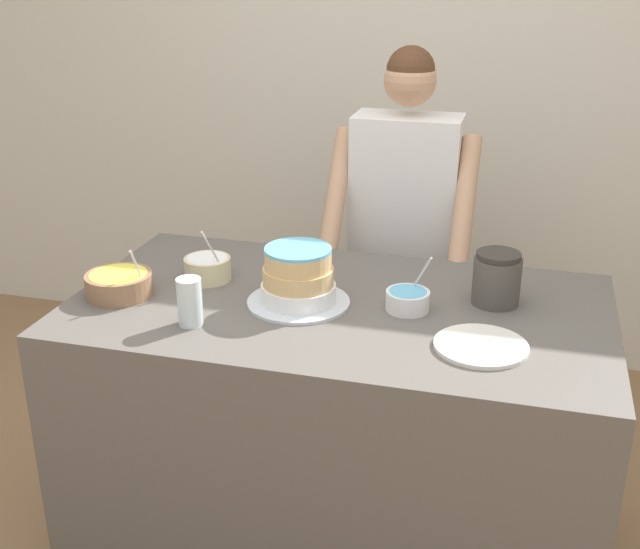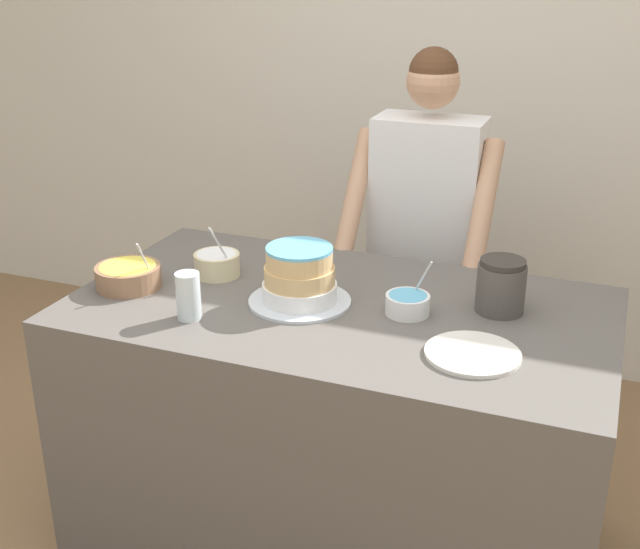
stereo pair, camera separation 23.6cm
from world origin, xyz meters
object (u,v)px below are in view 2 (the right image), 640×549
Objects in this scene: drinking_glass at (188,296)px; frosting_bowl_yellow at (128,275)px; person_baker at (425,221)px; stoneware_jar at (501,286)px; frosting_bowl_blue at (408,303)px; cake at (300,278)px; ceramic_plate at (473,354)px; frosting_bowl_white at (217,263)px.

frosting_bowl_yellow is at bearing 155.59° from drinking_glass.
stoneware_jar is at bearing -57.61° from person_baker.
person_baker is at bearing 100.48° from frosting_bowl_blue.
person_baker is 11.22× the size of drinking_glass.
person_baker is 5.05× the size of cake.
frosting_bowl_blue reaches higher than stoneware_jar.
frosting_bowl_blue is 0.30m from ceramic_plate.
cake is at bearing 164.93° from ceramic_plate.
cake is at bearing -104.20° from person_baker.
cake is at bearing -164.34° from stoneware_jar.
person_baker is 9.71× the size of stoneware_jar.
frosting_bowl_white reaches higher than frosting_bowl_yellow.
frosting_bowl_white reaches higher than frosting_bowl_blue.
frosting_bowl_white is at bearing 174.61° from frosting_bowl_blue.
cake is at bearing -172.56° from frosting_bowl_blue.
ceramic_plate is at bearing -39.71° from frosting_bowl_blue.
stoneware_jar is (0.91, 0.06, 0.04)m from frosting_bowl_white.
frosting_bowl_yellow reaches higher than stoneware_jar.
person_baker is 0.98m from ceramic_plate.
person_baker is 0.85m from frosting_bowl_white.
frosting_bowl_blue is 0.66× the size of ceramic_plate.
stoneware_jar is (0.57, 0.16, -0.00)m from cake.
ceramic_plate is 0.32m from stoneware_jar.
frosting_bowl_white is at bearing 41.36° from frosting_bowl_yellow.
stoneware_jar is (1.13, 0.25, 0.04)m from frosting_bowl_yellow.
frosting_bowl_blue is at bearing -154.49° from stoneware_jar.
cake reaches higher than drinking_glass.
cake reaches higher than frosting_bowl_yellow.
person_baker reaches higher than frosting_bowl_blue.
person_baker is at bearing 122.39° from stoneware_jar.
frosting_bowl_blue is at bearing 8.20° from frosting_bowl_yellow.
stoneware_jar reaches higher than drinking_glass.
person_baker is 7.67× the size of frosting_bowl_yellow.
cake is 1.86× the size of frosting_bowl_blue.
person_baker is 0.79m from cake.
ceramic_plate is at bearing -15.91° from frosting_bowl_white.
frosting_bowl_white is at bearing -176.50° from stoneware_jar.
cake is 0.60m from stoneware_jar.
frosting_bowl_blue reaches higher than drinking_glass.
frosting_bowl_blue is at bearing -79.52° from person_baker.
stoneware_jar is at bearing 12.27° from frosting_bowl_yellow.
frosting_bowl_yellow reaches higher than drinking_glass.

